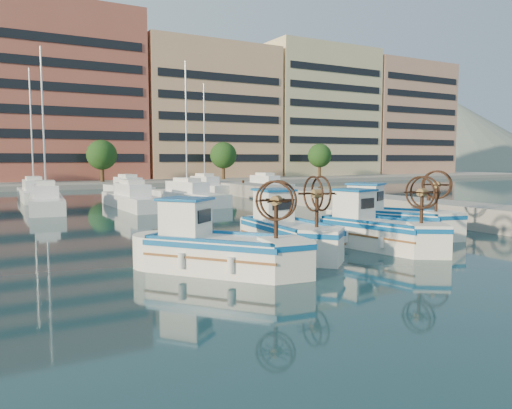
# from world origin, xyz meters

# --- Properties ---
(ground) EXTENTS (300.00, 300.00, 0.00)m
(ground) POSITION_xyz_m (0.00, 0.00, 0.00)
(ground) COLOR #1A3D44
(ground) RESTS_ON ground
(quay) EXTENTS (3.00, 60.00, 1.20)m
(quay) POSITION_xyz_m (13.00, 8.00, 0.60)
(quay) COLOR gray
(quay) RESTS_ON ground
(waterfront) EXTENTS (180.00, 40.00, 25.60)m
(waterfront) POSITION_xyz_m (9.23, 65.04, 11.10)
(waterfront) COLOR gray
(waterfront) RESTS_ON ground
(hill_east) EXTENTS (160.00, 160.00, 50.00)m
(hill_east) POSITION_xyz_m (140.00, 110.00, 0.00)
(hill_east) COLOR slate
(hill_east) RESTS_ON ground
(yacht_marina) EXTENTS (39.47, 21.91, 11.50)m
(yacht_marina) POSITION_xyz_m (-2.70, 27.82, 0.53)
(yacht_marina) COLOR white
(yacht_marina) RESTS_ON ground
(fishing_boat_a) EXTENTS (4.47, 4.90, 3.06)m
(fishing_boat_a) POSITION_xyz_m (-3.92, -0.23, 0.84)
(fishing_boat_a) COLOR white
(fishing_boat_a) RESTS_ON ground
(fishing_boat_b) EXTENTS (2.31, 5.07, 3.12)m
(fishing_boat_b) POSITION_xyz_m (0.00, 1.54, 0.86)
(fishing_boat_b) COLOR white
(fishing_boat_b) RESTS_ON ground
(fishing_boat_c) EXTENTS (2.90, 5.06, 3.07)m
(fishing_boat_c) POSITION_xyz_m (3.73, 0.53, 0.85)
(fishing_boat_c) COLOR white
(fishing_boat_c) RESTS_ON ground
(fishing_boat_d) EXTENTS (4.15, 5.26, 3.19)m
(fishing_boat_d) POSITION_xyz_m (6.60, 2.72, 0.88)
(fishing_boat_d) COLOR white
(fishing_boat_d) RESTS_ON ground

